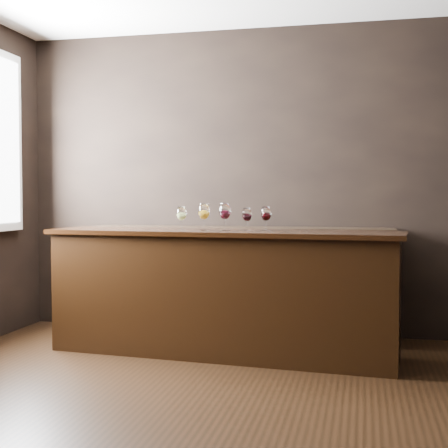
% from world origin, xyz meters
% --- Properties ---
extents(ground, '(5.00, 5.00, 0.00)m').
position_xyz_m(ground, '(0.00, 0.00, 0.00)').
color(ground, black).
rests_on(ground, ground).
extents(room_shell, '(5.02, 4.52, 2.81)m').
position_xyz_m(room_shell, '(-0.23, 0.11, 1.81)').
color(room_shell, black).
rests_on(room_shell, ground).
extents(bar_counter, '(2.77, 0.82, 0.95)m').
position_xyz_m(bar_counter, '(-0.41, 1.36, 0.48)').
color(bar_counter, black).
rests_on(bar_counter, ground).
extents(bar_top, '(2.86, 0.89, 0.04)m').
position_xyz_m(bar_top, '(-0.41, 1.36, 0.97)').
color(bar_top, black).
rests_on(bar_top, bar_counter).
extents(back_bar_shelf, '(2.73, 0.40, 0.98)m').
position_xyz_m(back_bar_shelf, '(-0.41, 2.03, 0.49)').
color(back_bar_shelf, black).
rests_on(back_bar_shelf, ground).
extents(glass_white, '(0.08, 0.08, 0.19)m').
position_xyz_m(glass_white, '(-0.74, 1.34, 1.12)').
color(glass_white, white).
rests_on(glass_white, bar_top).
extents(glass_amber, '(0.09, 0.09, 0.21)m').
position_xyz_m(glass_amber, '(-0.56, 1.35, 1.13)').
color(glass_amber, white).
rests_on(glass_amber, bar_top).
extents(glass_red_a, '(0.09, 0.09, 0.22)m').
position_xyz_m(glass_red_a, '(-0.38, 1.33, 1.14)').
color(glass_red_a, white).
rests_on(glass_red_a, bar_top).
extents(glass_red_b, '(0.08, 0.08, 0.18)m').
position_xyz_m(glass_red_b, '(-0.21, 1.38, 1.11)').
color(glass_red_b, white).
rests_on(glass_red_b, bar_top).
extents(glass_red_c, '(0.08, 0.08, 0.19)m').
position_xyz_m(glass_red_c, '(-0.06, 1.38, 1.12)').
color(glass_red_c, white).
rests_on(glass_red_c, bar_top).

